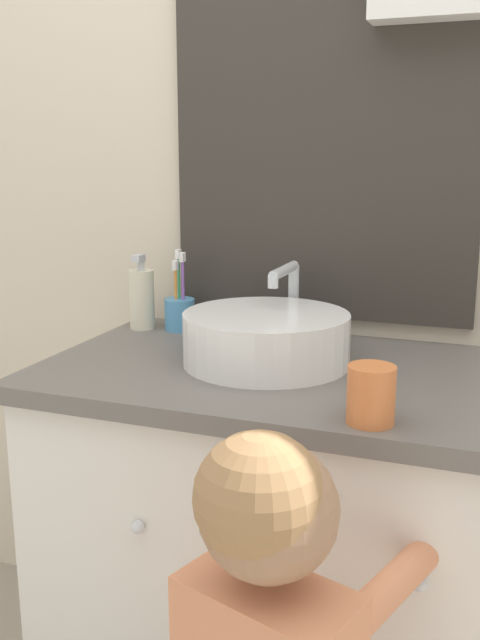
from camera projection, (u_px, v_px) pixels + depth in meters
The scene contains 6 objects.
wall_back at pixel (366, 125), 1.56m from camera, with size 3.20×0.18×2.50m.
vanity_counter at pixel (311, 559), 1.48m from camera, with size 1.08×0.60×0.82m.
sink_basin at pixel (267, 337), 1.42m from camera, with size 0.33×0.38×0.18m.
toothbrush_holder at pixel (180, 312), 1.69m from camera, with size 0.07×0.07×0.19m.
soap_dispenser at pixel (142, 298), 1.70m from camera, with size 0.06×0.06×0.18m.
drinking_cup at pixel (371, 395), 1.10m from camera, with size 0.08×0.08×0.09m, color orange.
Camera 1 is at (0.32, -0.99, 1.23)m, focal length 40.00 mm.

